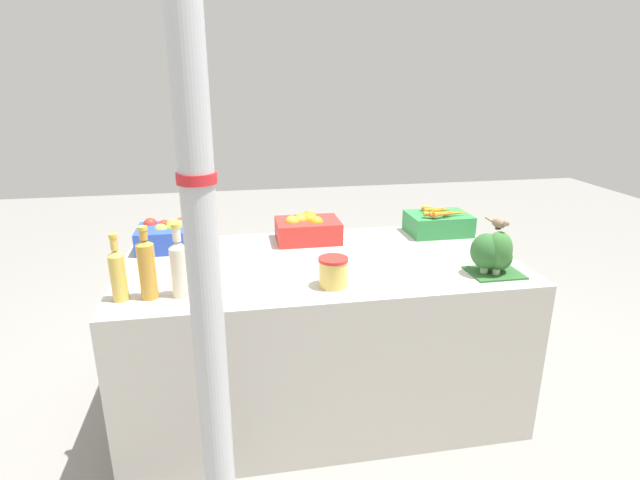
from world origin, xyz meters
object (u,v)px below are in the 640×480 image
Objects in this scene: broccoli_pile at (493,254)px; pickle_jar at (333,272)px; support_pole at (200,219)px; juice_bottle_amber at (147,268)px; juice_bottle_cloudy at (179,267)px; sparrow_bird at (499,223)px; orange_crate at (307,228)px; apple_crate at (171,235)px; juice_bottle_golden at (118,273)px; carrot_crate at (438,223)px.

pickle_jar is (-0.70, -0.01, -0.03)m from broccoli_pile.
juice_bottle_amber is (-0.24, 0.45, -0.31)m from support_pole.
sparrow_bird is (1.31, 0.00, 0.10)m from juice_bottle_cloudy.
orange_crate is at bearing -142.66° from sparrow_bird.
support_pole is 0.74m from pickle_jar.
apple_crate is 1.53m from sparrow_bird.
orange_crate is at bearing 39.96° from juice_bottle_amber.
support_pole is 10.52× the size of broccoli_pile.
juice_bottle_amber reaches higher than broccoli_pile.
support_pole is at bearing -137.71° from pickle_jar.
pickle_jar is at bearing -1.20° from juice_bottle_amber.
juice_bottle_golden is 1.54m from sparrow_bird.
apple_crate is at bearing 101.63° from support_pole.
orange_crate is (0.46, 1.04, -0.36)m from support_pole.
broccoli_pile is 1.52m from juice_bottle_golden.
juice_bottle_cloudy is (0.12, 0.00, -0.00)m from juice_bottle_amber.
pickle_jar is 0.73m from sparrow_bird.
juice_bottle_cloudy is at bearing 179.61° from broccoli_pile.
sparrow_bird is (1.54, 0.00, 0.11)m from juice_bottle_golden.
juice_bottle_golden reaches higher than apple_crate.
juice_bottle_golden is at bearing -102.47° from apple_crate.
juice_bottle_amber is 0.12m from juice_bottle_cloudy.
juice_bottle_golden is 0.92× the size of juice_bottle_amber.
broccoli_pile is at bearing -0.35° from juice_bottle_amber.
apple_crate is 1.51m from broccoli_pile.
apple_crate is 1.00× the size of orange_crate.
carrot_crate reaches higher than pickle_jar.
juice_bottle_amber reaches higher than apple_crate.
sparrow_bird is at bearing 1.47° from pickle_jar.
broccoli_pile reaches higher than orange_crate.
carrot_crate is (1.39, -0.01, -0.01)m from apple_crate.
pickle_jar is at bearing -179.48° from broccoli_pile.
support_pole is 1.61m from carrot_crate.
support_pole reaches higher than orange_crate.
juice_bottle_amber is 0.72m from pickle_jar.
juice_bottle_amber is at bearing 0.00° from juice_bottle_golden.
juice_bottle_cloudy reaches higher than carrot_crate.
juice_bottle_golden is (-1.52, 0.01, 0.02)m from broccoli_pile.
sparrow_bird is (1.19, 0.45, -0.21)m from support_pole.
support_pole is 17.67× the size of sparrow_bird.
carrot_crate is at bearing 41.23° from support_pole.
apple_crate is 1.43× the size of broccoli_pile.
carrot_crate is 1.10× the size of juice_bottle_cloudy.
support_pole is 8.12× the size of juice_bottle_cloudy.
apple_crate is at bearing 77.53° from juice_bottle_golden.
juice_bottle_amber is 0.98× the size of juice_bottle_cloudy.
juice_bottle_golden is 0.91× the size of juice_bottle_cloudy.
juice_bottle_golden reaches higher than orange_crate.
juice_bottle_golden is at bearing -180.00° from juice_bottle_cloudy.
juice_bottle_amber reaches higher than orange_crate.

